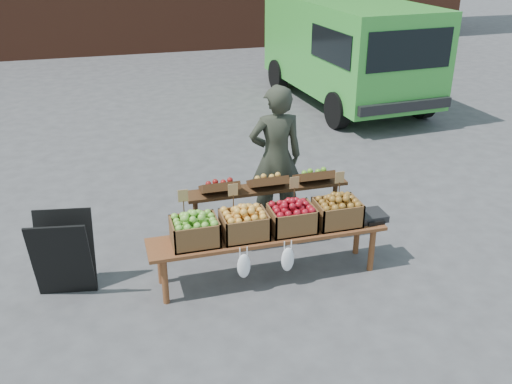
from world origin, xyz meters
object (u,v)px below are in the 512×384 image
object	(u,v)px
display_bench	(268,255)
crate_golden_apples	(195,232)
vendor	(276,158)
chalkboard_sign	(63,255)
crate_red_apples	(292,219)
weighing_scale	(370,216)
crate_green_apples	(337,213)
crate_russet_pears	(244,225)
back_table	(267,207)
delivery_van	(347,53)

from	to	relation	value
display_bench	crate_golden_apples	bearing A→B (deg)	180.00
vendor	chalkboard_sign	size ratio (longest dim) A/B	2.05
crate_red_apples	weighing_scale	distance (m)	0.98
crate_red_apples	crate_green_apples	world-z (taller)	same
vendor	chalkboard_sign	bearing A→B (deg)	22.46
chalkboard_sign	crate_russet_pears	size ratio (longest dim) A/B	1.88
display_bench	crate_red_apples	xyz separation A→B (m)	(0.27, 0.00, 0.42)
back_table	crate_russet_pears	bearing A→B (deg)	-123.92
weighing_scale	crate_golden_apples	bearing A→B (deg)	180.00
back_table	crate_red_apples	bearing A→B (deg)	-84.77
vendor	crate_green_apples	size ratio (longest dim) A/B	3.86
crate_golden_apples	weighing_scale	bearing A→B (deg)	0.00
crate_red_apples	back_table	bearing A→B (deg)	95.23
vendor	display_bench	bearing A→B (deg)	72.71
delivery_van	chalkboard_sign	world-z (taller)	delivery_van
crate_red_apples	crate_green_apples	bearing A→B (deg)	0.00
delivery_van	crate_russet_pears	size ratio (longest dim) A/B	10.09
delivery_van	back_table	size ratio (longest dim) A/B	2.40
vendor	chalkboard_sign	world-z (taller)	vendor
delivery_van	crate_russet_pears	xyz separation A→B (m)	(-4.03, -6.40, -0.42)
delivery_van	vendor	xyz separation A→B (m)	(-3.29, -5.20, -0.17)
delivery_van	crate_green_apples	size ratio (longest dim) A/B	10.09
vendor	display_bench	size ratio (longest dim) A/B	0.71
display_bench	crate_red_apples	world-z (taller)	crate_red_apples
chalkboard_sign	crate_russet_pears	distance (m)	1.97
crate_red_apples	display_bench	bearing A→B (deg)	180.00
back_table	display_bench	world-z (taller)	back_table
crate_green_apples	crate_red_apples	bearing A→B (deg)	180.00
delivery_van	crate_green_apples	world-z (taller)	delivery_van
crate_green_apples	weighing_scale	world-z (taller)	crate_green_apples
chalkboard_sign	crate_red_apples	world-z (taller)	chalkboard_sign
crate_red_apples	weighing_scale	xyz separation A→B (m)	(0.98, 0.00, -0.10)
vendor	crate_golden_apples	size ratio (longest dim) A/B	3.86
chalkboard_sign	weighing_scale	size ratio (longest dim) A/B	2.77
delivery_van	crate_red_apples	size ratio (longest dim) A/B	10.09
chalkboard_sign	crate_russet_pears	world-z (taller)	chalkboard_sign
delivery_van	back_table	world-z (taller)	delivery_van
back_table	crate_green_apples	bearing A→B (deg)	-49.46
crate_golden_apples	crate_red_apples	bearing A→B (deg)	0.00
crate_russet_pears	weighing_scale	xyz separation A→B (m)	(1.52, 0.00, -0.10)
display_bench	crate_red_apples	size ratio (longest dim) A/B	5.40
vendor	chalkboard_sign	xyz separation A→B (m)	(-2.68, -0.90, -0.49)
vendor	display_bench	distance (m)	1.46
chalkboard_sign	display_bench	bearing A→B (deg)	1.63
vendor	display_bench	world-z (taller)	vendor
back_table	chalkboard_sign	bearing A→B (deg)	-170.16
delivery_van	chalkboard_sign	size ratio (longest dim) A/B	5.36
crate_red_apples	crate_golden_apples	bearing A→B (deg)	180.00
vendor	crate_green_apples	distance (m)	1.28
crate_golden_apples	crate_green_apples	size ratio (longest dim) A/B	1.00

